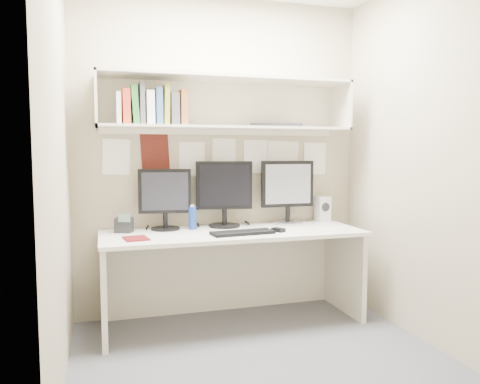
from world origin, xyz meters
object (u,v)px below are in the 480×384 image
object	(u,v)px
desk	(233,277)
desk_phone	(124,225)
monitor_center	(224,192)
keyboard	(243,233)
maroon_notebook	(136,238)
speaker	(323,209)
monitor_left	(165,197)
monitor_right	(288,190)

from	to	relation	value
desk	desk_phone	size ratio (longest dim) A/B	13.21
desk	monitor_center	xyz separation A→B (m)	(-0.01, 0.22, 0.65)
keyboard	maroon_notebook	xyz separation A→B (m)	(-0.77, 0.02, -0.01)
monitor_center	speaker	world-z (taller)	monitor_center
monitor_left	desk_phone	world-z (taller)	monitor_left
monitor_left	maroon_notebook	distance (m)	0.50
desk	monitor_right	world-z (taller)	monitor_right
desk_phone	monitor_left	bearing A→B (deg)	29.32
desk	monitor_center	bearing A→B (deg)	93.17
maroon_notebook	monitor_right	bearing A→B (deg)	6.78
desk	speaker	size ratio (longest dim) A/B	9.10
monitor_center	desk_phone	bearing A→B (deg)	-166.19
monitor_left	speaker	bearing A→B (deg)	9.21
monitor_left	desk	bearing A→B (deg)	-16.37
monitor_right	keyboard	distance (m)	0.69
speaker	monitor_center	bearing A→B (deg)	176.58
monitor_center	speaker	size ratio (longest dim) A/B	2.43
monitor_center	desk	bearing A→B (deg)	-76.08
maroon_notebook	desk_phone	size ratio (longest dim) A/B	1.28
monitor_center	monitor_right	world-z (taller)	same
monitor_right	maroon_notebook	xyz separation A→B (m)	(-1.29, -0.35, -0.28)
desk	monitor_left	bearing A→B (deg)	156.01
monitor_left	monitor_right	bearing A→B (deg)	7.61
desk_phone	maroon_notebook	bearing A→B (deg)	-56.44
monitor_center	monitor_right	distance (m)	0.55
desk	speaker	bearing A→B (deg)	16.12
desk	keyboard	distance (m)	0.41
monitor_left	maroon_notebook	size ratio (longest dim) A/B	2.45
monitor_center	maroon_notebook	bearing A→B (deg)	-143.46
desk	monitor_left	world-z (taller)	monitor_left
desk	maroon_notebook	bearing A→B (deg)	-169.73
monitor_left	monitor_right	world-z (taller)	monitor_right
monitor_right	monitor_left	bearing A→B (deg)	-178.82
monitor_right	keyboard	xyz separation A→B (m)	(-0.51, -0.38, -0.27)
desk	desk_phone	world-z (taller)	desk_phone
desk	monitor_center	world-z (taller)	monitor_center
monitor_right	speaker	size ratio (longest dim) A/B	2.43
keyboard	desk_phone	distance (m)	0.90
desk	keyboard	xyz separation A→B (m)	(0.03, -0.16, 0.38)
keyboard	desk_phone	world-z (taller)	desk_phone
speaker	monitor_left	bearing A→B (deg)	175.72
monitor_right	speaker	bearing A→B (deg)	7.49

